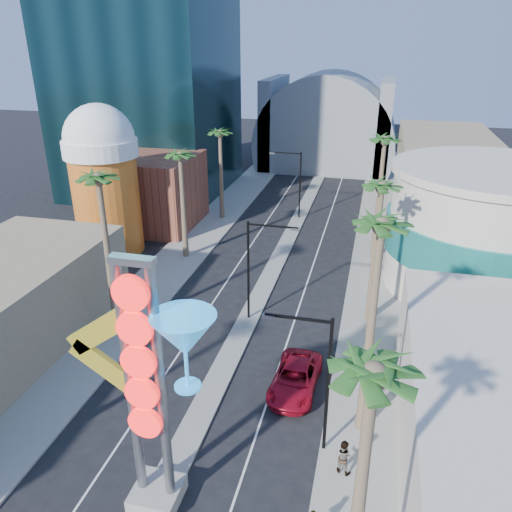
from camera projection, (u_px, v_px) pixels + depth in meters
The scene contains 21 objects.
sidewalk_west at pixel (199, 238), 53.97m from camera, with size 5.00×100.00×0.15m, color gray.
sidewalk_east at pixel (378, 254), 49.82m from camera, with size 5.00×100.00×0.15m, color gray.
median at pixel (290, 236), 54.56m from camera, with size 1.60×84.00×0.15m, color gray.
brick_filler_west at pixel (152, 191), 56.47m from camera, with size 10.00×10.00×8.00m, color brown.
filler_east at pixel (442, 178), 57.98m from camera, with size 10.00×20.00×10.00m, color #8B7259.
beer_mug at pixel (104, 175), 48.03m from camera, with size 7.00×7.00×14.50m.
turquoise_building at pixel (488, 230), 41.44m from camera, with size 16.60×16.60×10.60m.
canopy at pixel (327, 140), 83.09m from camera, with size 22.00×16.00×22.00m.
neon_sign at pixel (162, 376), 20.32m from camera, with size 6.53×2.60×12.55m.
streetlight_0 at pixel (255, 262), 36.51m from camera, with size 3.79×0.25×8.00m.
streetlight_1 at pixel (296, 179), 58.08m from camera, with size 3.79×0.25×8.00m.
streetlight_2 at pixel (319, 373), 24.51m from camera, with size 3.45×0.25×8.00m.
palm_1 at pixel (99, 190), 32.64m from camera, with size 2.40×2.40×12.70m.
palm_2 at pixel (180, 162), 45.63m from camera, with size 2.40×2.40×11.20m.
palm_3 at pixel (220, 139), 56.30m from camera, with size 2.40×2.40×11.20m.
palm_4 at pixel (372, 393), 14.67m from camera, with size 2.40×2.40×12.20m.
palm_5 at pixel (380, 241), 23.20m from camera, with size 2.40×2.40×13.20m.
palm_6 at pixel (381, 196), 34.41m from camera, with size 2.40×2.40×11.70m.
palm_7 at pixel (384, 149), 44.72m from camera, with size 2.40×2.40×12.70m.
red_pickup at pixel (295, 378), 30.58m from camera, with size 2.65×5.75×1.60m, color #A60C20.
pedestrian_b at pixel (343, 456), 24.50m from camera, with size 0.92×0.72×1.90m, color gray.
Camera 1 is at (8.50, -12.27, 19.99)m, focal length 35.00 mm.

